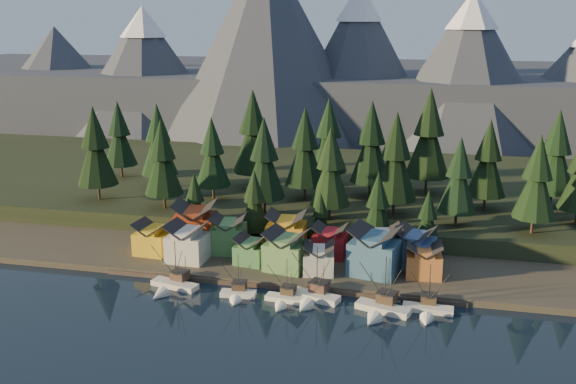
% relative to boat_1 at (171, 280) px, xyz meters
% --- Properties ---
extents(ground, '(500.00, 500.00, 0.00)m').
position_rel_boat_1_xyz_m(ground, '(22.42, -9.80, -2.12)').
color(ground, black).
rests_on(ground, ground).
extents(shore_strip, '(400.00, 50.00, 1.50)m').
position_rel_boat_1_xyz_m(shore_strip, '(22.42, 30.20, -1.37)').
color(shore_strip, '#3A352A').
rests_on(shore_strip, ground).
extents(hillside, '(420.00, 100.00, 6.00)m').
position_rel_boat_1_xyz_m(hillside, '(22.42, 80.20, 0.88)').
color(hillside, black).
rests_on(hillside, ground).
extents(dock, '(80.00, 4.00, 1.00)m').
position_rel_boat_1_xyz_m(dock, '(22.42, 6.70, -1.62)').
color(dock, '#4F4138').
rests_on(dock, ground).
extents(mountain_ridge, '(560.00, 190.00, 90.00)m').
position_rel_boat_1_xyz_m(mountain_ridge, '(18.22, 203.79, 23.94)').
color(mountain_ridge, '#444A58').
rests_on(mountain_ridge, ground).
extents(boat_1, '(11.46, 12.05, 11.70)m').
position_rel_boat_1_xyz_m(boat_1, '(0.00, 0.00, 0.00)').
color(boat_1, beige).
rests_on(boat_1, ground).
extents(boat_2, '(7.92, 8.48, 10.19)m').
position_rel_boat_1_xyz_m(boat_2, '(15.24, -0.92, -0.05)').
color(boat_2, white).
rests_on(boat_2, ground).
extents(boat_3, '(9.09, 9.74, 10.11)m').
position_rel_boat_1_xyz_m(boat_3, '(25.50, -1.21, -0.22)').
color(boat_3, white).
rests_on(boat_3, ground).
extents(boat_4, '(11.01, 11.61, 12.77)m').
position_rel_boat_1_xyz_m(boat_4, '(31.13, 0.68, 0.36)').
color(boat_4, beige).
rests_on(boat_4, ground).
extents(boat_5, '(11.77, 12.27, 12.74)m').
position_rel_boat_1_xyz_m(boat_5, '(45.32, -1.91, 0.27)').
color(boat_5, beige).
rests_on(boat_5, ground).
extents(boat_6, '(10.38, 11.24, 10.94)m').
position_rel_boat_1_xyz_m(boat_6, '(54.43, 0.13, -0.13)').
color(boat_6, silver).
rests_on(boat_6, ground).
extents(house_front_0, '(8.42, 8.01, 7.94)m').
position_rel_boat_1_xyz_m(house_front_0, '(-11.20, 15.95, 3.56)').
color(house_front_0, gold).
rests_on(house_front_0, shore_strip).
extents(house_front_1, '(9.17, 8.83, 9.09)m').
position_rel_boat_1_xyz_m(house_front_1, '(-1.30, 13.50, 4.16)').
color(house_front_1, beige).
rests_on(house_front_1, shore_strip).
extents(house_front_2, '(7.57, 7.62, 6.64)m').
position_rel_boat_1_xyz_m(house_front_2, '(13.71, 15.02, 2.87)').
color(house_front_2, '#3F7541').
rests_on(house_front_2, shore_strip).
extents(house_front_3, '(10.33, 9.99, 9.17)m').
position_rel_boat_1_xyz_m(house_front_3, '(22.56, 13.32, 4.20)').
color(house_front_3, '#548347').
rests_on(house_front_3, shore_strip).
extents(house_front_4, '(7.78, 8.23, 6.94)m').
position_rel_boat_1_xyz_m(house_front_4, '(30.12, 12.80, 3.03)').
color(house_front_4, beige).
rests_on(house_front_4, shore_strip).
extents(house_front_5, '(12.14, 11.42, 10.87)m').
position_rel_boat_1_xyz_m(house_front_5, '(42.33, 14.95, 5.09)').
color(house_front_5, '#315875').
rests_on(house_front_5, shore_strip).
extents(house_front_6, '(8.27, 7.88, 7.70)m').
position_rel_boat_1_xyz_m(house_front_6, '(53.06, 15.98, 3.43)').
color(house_front_6, '#C16F31').
rests_on(house_front_6, shore_strip).
extents(house_back_0, '(11.54, 11.20, 11.10)m').
position_rel_boat_1_xyz_m(house_back_0, '(-3.26, 23.69, 5.21)').
color(house_back_0, '#963417').
rests_on(house_back_0, shore_strip).
extents(house_back_1, '(9.27, 9.36, 9.20)m').
position_rel_boat_1_xyz_m(house_back_1, '(6.33, 21.05, 4.21)').
color(house_back_1, '#497D44').
rests_on(house_back_1, shore_strip).
extents(house_back_2, '(9.59, 8.87, 9.76)m').
position_rel_boat_1_xyz_m(house_back_2, '(19.89, 24.95, 4.51)').
color(house_back_2, gold).
rests_on(house_back_2, shore_strip).
extents(house_back_3, '(8.18, 7.38, 7.90)m').
position_rel_boat_1_xyz_m(house_back_3, '(30.92, 23.38, 3.53)').
color(house_back_3, maroon).
rests_on(house_back_3, shore_strip).
extents(house_back_4, '(9.78, 9.52, 9.01)m').
position_rel_boat_1_xyz_m(house_back_4, '(43.69, 21.85, 4.11)').
color(house_back_4, silver).
rests_on(house_back_4, shore_strip).
extents(house_back_5, '(10.16, 10.23, 9.36)m').
position_rel_boat_1_xyz_m(house_back_5, '(50.89, 21.17, 4.29)').
color(house_back_5, '#3A5389').
rests_on(house_back_5, shore_strip).
extents(tree_hill_0, '(11.66, 11.66, 27.16)m').
position_rel_boat_1_xyz_m(tree_hill_0, '(-39.58, 42.20, 18.73)').
color(tree_hill_0, '#332319').
rests_on(tree_hill_0, hillside).
extents(tree_hill_1, '(11.23, 11.23, 26.16)m').
position_rel_boat_1_xyz_m(tree_hill_1, '(-27.58, 58.20, 18.18)').
color(tree_hill_1, '#332319').
rests_on(tree_hill_1, hillside).
extents(tree_hill_2, '(10.67, 10.67, 24.86)m').
position_rel_boat_1_xyz_m(tree_hill_2, '(-17.58, 38.20, 17.47)').
color(tree_hill_2, '#332319').
rests_on(tree_hill_2, hillside).
extents(tree_hill_3, '(10.27, 10.27, 23.92)m').
position_rel_boat_1_xyz_m(tree_hill_3, '(-7.58, 50.20, 16.96)').
color(tree_hill_3, '#332319').
rests_on(tree_hill_3, hillside).
extents(tree_hill_4, '(12.99, 12.99, 30.27)m').
position_rel_boat_1_xyz_m(tree_hill_4, '(0.42, 65.20, 20.43)').
color(tree_hill_4, '#332319').
rests_on(tree_hill_4, hillside).
extents(tree_hill_5, '(11.22, 11.22, 26.14)m').
position_rel_boat_1_xyz_m(tree_hill_5, '(10.42, 40.20, 18.17)').
color(tree_hill_5, '#332319').
rests_on(tree_hill_5, hillside).
extents(tree_hill_6, '(11.56, 11.56, 26.94)m').
position_rel_boat_1_xyz_m(tree_hill_6, '(18.42, 55.20, 18.61)').
color(tree_hill_6, '#332319').
rests_on(tree_hill_6, hillside).
extents(tree_hill_7, '(10.52, 10.52, 24.50)m').
position_rel_boat_1_xyz_m(tree_hill_7, '(28.42, 38.20, 17.28)').
color(tree_hill_7, '#332319').
rests_on(tree_hill_7, hillside).
extents(tree_hill_8, '(12.18, 12.18, 28.38)m').
position_rel_boat_1_xyz_m(tree_hill_8, '(36.42, 62.20, 19.40)').
color(tree_hill_8, '#332319').
rests_on(tree_hill_8, hillside).
extents(tree_hill_9, '(11.97, 11.97, 27.88)m').
position_rel_boat_1_xyz_m(tree_hill_9, '(44.42, 45.20, 19.12)').
color(tree_hill_9, '#332319').
rests_on(tree_hill_9, hillside).
extents(tree_hill_10, '(13.53, 13.53, 31.52)m').
position_rel_boat_1_xyz_m(tree_hill_10, '(52.42, 70.20, 21.12)').
color(tree_hill_10, '#332319').
rests_on(tree_hill_10, hillside).
extents(tree_hill_11, '(9.86, 9.86, 22.96)m').
position_rel_boat_1_xyz_m(tree_hill_11, '(60.42, 40.20, 16.43)').
color(tree_hill_11, '#332319').
rests_on(tree_hill_11, hillside).
extents(tree_hill_12, '(10.76, 10.76, 25.06)m').
position_rel_boat_1_xyz_m(tree_hill_12, '(68.42, 56.20, 17.58)').
color(tree_hill_12, '#332319').
rests_on(tree_hill_12, hillside).
extents(tree_hill_13, '(10.53, 10.53, 24.52)m').
position_rel_boat_1_xyz_m(tree_hill_13, '(78.42, 38.20, 17.29)').
color(tree_hill_13, '#332319').
rests_on(tree_hill_13, hillside).
extents(tree_hill_14, '(11.78, 11.78, 27.44)m').
position_rel_boat_1_xyz_m(tree_hill_14, '(86.42, 62.20, 18.88)').
color(tree_hill_14, '#332319').
rests_on(tree_hill_14, hillside).
extents(tree_hill_15, '(11.85, 11.85, 27.60)m').
position_rel_boat_1_xyz_m(tree_hill_15, '(22.42, 72.20, 18.97)').
color(tree_hill_15, '#332319').
rests_on(tree_hill_15, hillside).
extents(tree_hill_16, '(10.77, 10.77, 25.08)m').
position_rel_boat_1_xyz_m(tree_hill_16, '(-45.58, 68.20, 17.59)').
color(tree_hill_16, '#332319').
rests_on(tree_hill_16, hillside).
extents(tree_shore_0, '(7.31, 7.31, 17.02)m').
position_rel_boat_1_xyz_m(tree_shore_0, '(-5.58, 30.20, 8.68)').
color(tree_shore_0, '#332319').
rests_on(tree_shore_0, shore_strip).
extents(tree_shore_1, '(8.04, 8.04, 18.72)m').
position_rel_boat_1_xyz_m(tree_shore_1, '(10.42, 30.20, 9.61)').
color(tree_shore_1, '#332319').
rests_on(tree_shore_1, shore_strip).
extents(tree_shore_2, '(5.94, 5.94, 13.84)m').
position_rel_boat_1_xyz_m(tree_shore_2, '(27.42, 30.20, 6.93)').
color(tree_shore_2, '#332319').
rests_on(tree_shore_2, shore_strip).
extents(tree_shore_3, '(8.57, 8.57, 19.97)m').
position_rel_boat_1_xyz_m(tree_shore_3, '(41.42, 30.20, 10.30)').
color(tree_shore_3, '#332319').
rests_on(tree_shore_3, shore_strip).
extents(tree_shore_4, '(6.93, 6.93, 16.15)m').
position_rel_boat_1_xyz_m(tree_shore_4, '(53.42, 30.20, 8.20)').
color(tree_shore_4, '#332319').
rests_on(tree_shore_4, shore_strip).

